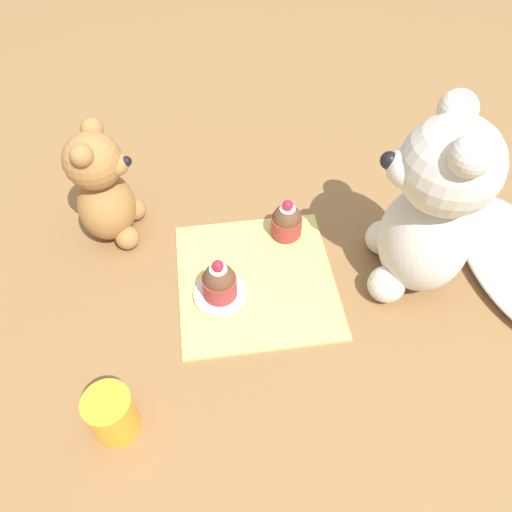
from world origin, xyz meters
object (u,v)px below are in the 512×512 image
at_px(teddy_bear_tan, 104,189).
at_px(cupcake_near_tan_bear, 219,282).
at_px(saucer_plate, 220,294).
at_px(juice_glass, 112,414).
at_px(teddy_bear_cream, 431,210).
at_px(cupcake_near_cream_bear, 287,221).

distance_m(teddy_bear_tan, cupcake_near_tan_bear, 0.23).
distance_m(saucer_plate, juice_glass, 0.23).
bearing_deg(teddy_bear_cream, cupcake_near_tan_bear, -74.80).
xyz_separation_m(cupcake_near_cream_bear, juice_glass, (0.28, -0.26, 0.00)).
bearing_deg(teddy_bear_tan, teddy_bear_cream, -99.86).
height_order(teddy_bear_tan, cupcake_near_cream_bear, teddy_bear_tan).
height_order(teddy_bear_cream, juice_glass, teddy_bear_cream).
xyz_separation_m(teddy_bear_cream, cupcake_near_cream_bear, (-0.10, -0.17, -0.10)).
bearing_deg(teddy_bear_tan, cupcake_near_cream_bear, -90.70).
height_order(saucer_plate, cupcake_near_tan_bear, cupcake_near_tan_bear).
distance_m(teddy_bear_cream, saucer_plate, 0.31).
distance_m(teddy_bear_tan, saucer_plate, 0.24).
height_order(teddy_bear_tan, cupcake_near_tan_bear, teddy_bear_tan).
relative_size(teddy_bear_cream, saucer_plate, 3.62).
bearing_deg(teddy_bear_cream, saucer_plate, -74.80).
bearing_deg(cupcake_near_cream_bear, saucer_plate, -46.78).
bearing_deg(cupcake_near_cream_bear, juice_glass, -42.41).
bearing_deg(saucer_plate, teddy_bear_cream, 90.95).
xyz_separation_m(teddy_bear_tan, cupcake_near_cream_bear, (0.05, 0.27, -0.06)).
bearing_deg(cupcake_near_tan_bear, teddy_bear_cream, 90.95).
distance_m(cupcake_near_cream_bear, saucer_plate, 0.16).
distance_m(teddy_bear_cream, cupcake_near_tan_bear, 0.30).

